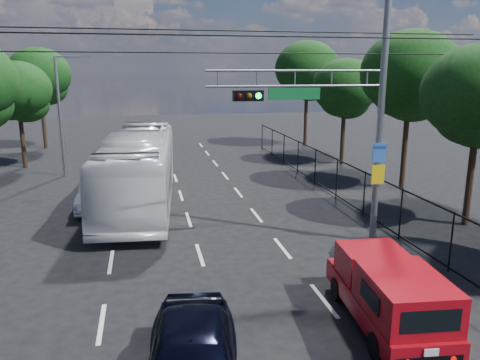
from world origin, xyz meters
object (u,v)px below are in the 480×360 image
object	(u,v)px
red_pickup	(388,292)
white_bus	(139,169)
white_van	(99,193)
signal_mast	(349,101)

from	to	relation	value
red_pickup	white_bus	distance (m)	13.87
red_pickup	white_van	world-z (taller)	red_pickup
signal_mast	red_pickup	distance (m)	7.13
red_pickup	signal_mast	bearing A→B (deg)	77.17
red_pickup	white_bus	world-z (taller)	white_bus
signal_mast	white_van	distance (m)	12.22
white_bus	white_van	bearing A→B (deg)	-167.37
white_bus	red_pickup	bearing A→B (deg)	-59.43
white_bus	white_van	distance (m)	2.17
signal_mast	white_bus	bearing A→B (deg)	136.44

